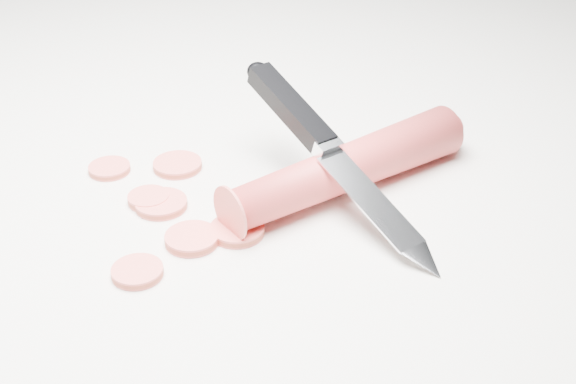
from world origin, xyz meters
The scene contains 10 objects.
ground centered at (0.00, 0.00, 0.00)m, with size 2.40×2.40×0.00m, color white.
carrot centered at (0.09, 0.06, 0.02)m, with size 0.04×0.04×0.21m, color red.
carrot_slice_0 centered at (-0.08, -0.02, 0.00)m, with size 0.03×0.03×0.01m, color #EE5A51.
carrot_slice_1 centered at (-0.02, -0.03, 0.00)m, with size 0.04×0.04×0.01m, color #EE5A51.
carrot_slice_2 centered at (-0.03, -0.03, 0.00)m, with size 0.03×0.03×0.01m, color #EE5A51.
carrot_slice_3 centered at (0.02, -0.10, 0.00)m, with size 0.03×0.03×0.01m, color #EE5A51.
carrot_slice_4 centered at (0.05, -0.03, 0.00)m, with size 0.04×0.04×0.01m, color #EE5A51.
carrot_slice_5 centered at (-0.04, 0.02, 0.00)m, with size 0.04×0.04×0.01m, color #EE5A51.
carrot_slice_6 centered at (0.03, -0.05, 0.00)m, with size 0.04×0.04×0.01m, color #EE5A51.
kitchen_knife centered at (0.09, 0.04, 0.04)m, with size 0.22×0.10×0.08m, color silver, non-canonical shape.
Camera 1 is at (0.33, -0.39, 0.32)m, focal length 50.00 mm.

